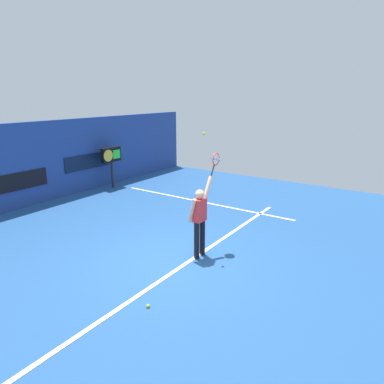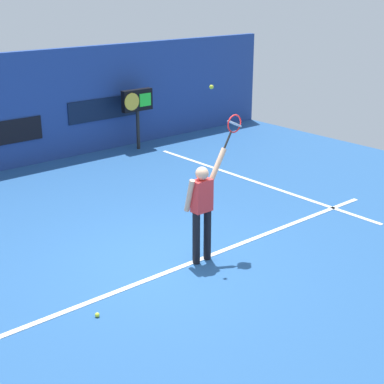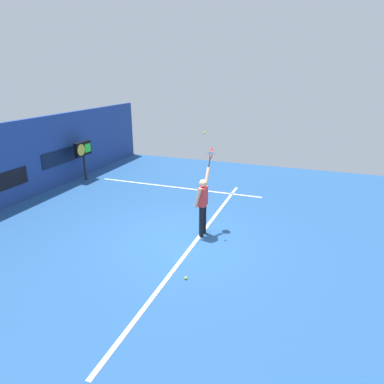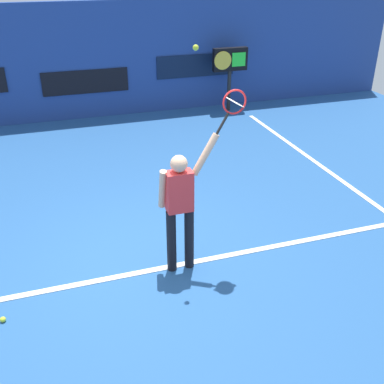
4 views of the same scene
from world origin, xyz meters
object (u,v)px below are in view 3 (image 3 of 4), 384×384
object	(u,v)px
tennis_ball	(205,133)
scoreboard_clock	(83,150)
tennis_player	(203,202)
spare_ball	(186,278)
tennis_racket	(211,154)

from	to	relation	value
tennis_ball	scoreboard_clock	world-z (taller)	tennis_ball
tennis_player	spare_ball	world-z (taller)	tennis_player
tennis_racket	tennis_player	bearing A→B (deg)	179.65
tennis_player	tennis_racket	xyz separation A→B (m)	(0.69, -0.00, 1.26)
tennis_player	spare_ball	xyz separation A→B (m)	(-2.32, -0.37, -0.98)
scoreboard_clock	spare_ball	bearing A→B (deg)	-129.34
tennis_player	scoreboard_clock	bearing A→B (deg)	62.86
spare_ball	tennis_racket	bearing A→B (deg)	7.02
tennis_racket	tennis_ball	bearing A→B (deg)	174.28
tennis_racket	spare_ball	xyz separation A→B (m)	(-3.01, -0.37, -2.23)
tennis_ball	spare_ball	bearing A→B (deg)	-170.68
tennis_player	scoreboard_clock	size ratio (longest dim) A/B	1.14
scoreboard_clock	tennis_racket	bearing A→B (deg)	-112.18
tennis_player	tennis_ball	distance (m)	1.96
tennis_ball	tennis_racket	bearing A→B (deg)	-5.72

